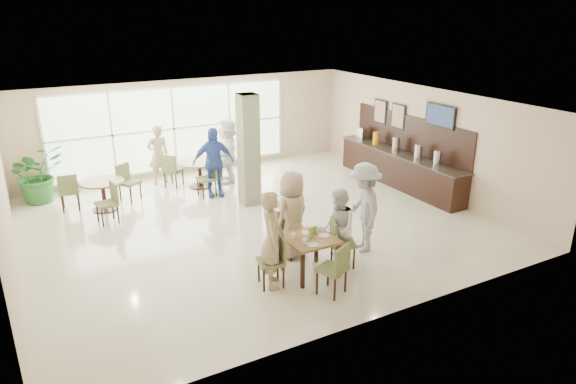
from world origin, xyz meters
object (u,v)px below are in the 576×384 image
teen_left (272,240)px  buffet_counter (400,166)px  round_table_right (200,166)px  adult_b (228,151)px  round_table_left (103,188)px  adult_a (213,162)px  adult_standing (158,155)px  potted_plant (37,174)px  teen_standing (364,207)px  teen_far (292,215)px  teen_right (338,227)px  main_table (310,243)px

teen_left → buffet_counter: bearing=-37.7°
round_table_right → adult_b: bearing=4.1°
round_table_left → adult_a: adult_a is taller
round_table_left → adult_standing: bearing=37.3°
potted_plant → round_table_right: bearing=-12.6°
round_table_left → teen_left: 5.64m
round_table_right → adult_a: bearing=-84.8°
potted_plant → teen_standing: size_ratio=0.80×
teen_standing → adult_b: teen_standing is taller
potted_plant → teen_standing: teen_standing is taller
teen_far → adult_standing: bearing=-101.5°
round_table_right → teen_far: (0.19, -4.94, 0.29)m
buffet_counter → teen_far: 5.35m
buffet_counter → adult_b: bearing=147.4°
teen_right → adult_a: adult_a is taller
buffet_counter → round_table_right: bearing=152.8°
buffet_counter → main_table: bearing=-146.5°
main_table → teen_left: (-0.79, -0.02, 0.25)m
buffet_counter → teen_right: bearing=-143.2°
teen_left → teen_far: 1.23m
main_table → adult_b: (0.79, 5.84, 0.26)m
teen_right → adult_a: size_ratio=0.83×
teen_standing → adult_a: teen_standing is taller
adult_b → adult_standing: bearing=-90.4°
round_table_left → adult_standing: 2.23m
round_table_right → adult_a: 0.95m
teen_far → adult_b: 5.05m
buffet_counter → teen_standing: size_ratio=2.53×
teen_left → teen_standing: (2.29, 0.41, 0.03)m
teen_right → round_table_right: bearing=-151.5°
potted_plant → teen_standing: bearing=-48.2°
teen_standing → teen_left: bearing=-60.2°
round_table_left → adult_standing: (1.76, 1.34, 0.28)m
round_table_right → buffet_counter: (4.96, -2.55, -0.04)m
round_table_left → adult_standing: adult_standing is taller
buffet_counter → potted_plant: buffet_counter is taller
main_table → potted_plant: bearing=121.6°
round_table_right → potted_plant: 4.12m
teen_far → round_table_left: bearing=-79.4°
round_table_right → buffet_counter: 5.58m
teen_left → teen_far: bearing=-23.4°
potted_plant → main_table: bearing=-58.4°
teen_left → teen_standing: bearing=-57.5°
teen_left → adult_b: size_ratio=0.99×
potted_plant → adult_b: 4.97m
teen_right → teen_left: bearing=-64.5°
round_table_left → adult_b: adult_b is taller
main_table → adult_standing: bearing=98.6°
main_table → teen_left: teen_left is taller
buffet_counter → teen_far: size_ratio=2.64×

